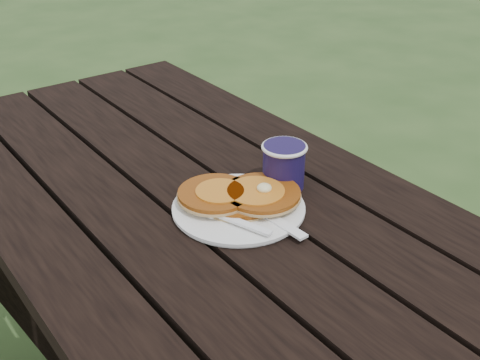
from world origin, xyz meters
TOP-DOWN VIEW (x-y plane):
  - plate at (0.03, 0.04)m, footprint 0.29×0.29m
  - pancake_stack at (0.04, 0.05)m, footprint 0.21×0.19m
  - knife at (0.05, -0.02)m, footprint 0.03×0.18m
  - fork at (-0.01, -0.02)m, footprint 0.08×0.16m
  - coffee_cup at (0.16, 0.07)m, footprint 0.09×0.09m

SIDE VIEW (x-z plane):
  - plate at x=0.03m, z-range 0.75..0.76m
  - knife at x=0.05m, z-range 0.76..0.76m
  - fork at x=-0.01m, z-range 0.77..0.77m
  - pancake_stack at x=0.04m, z-range 0.76..0.79m
  - coffee_cup at x=0.16m, z-range 0.76..0.85m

